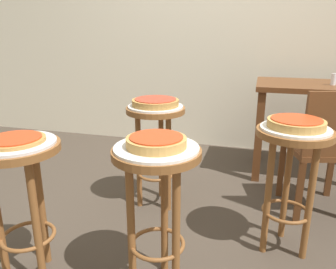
# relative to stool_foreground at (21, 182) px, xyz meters

# --- Properties ---
(ground_plane) EXTENTS (6.00, 6.00, 0.00)m
(ground_plane) POSITION_rel_stool_foreground_xyz_m (0.59, 0.65, -0.52)
(ground_plane) COLOR #42382D
(stool_foreground) EXTENTS (0.39, 0.39, 0.70)m
(stool_foreground) POSITION_rel_stool_foreground_xyz_m (0.00, 0.00, 0.00)
(stool_foreground) COLOR brown
(stool_foreground) RESTS_ON ground_plane
(serving_plate_foreground) EXTENTS (0.36, 0.36, 0.01)m
(serving_plate_foreground) POSITION_rel_stool_foreground_xyz_m (0.00, -0.00, 0.19)
(serving_plate_foreground) COLOR silver
(serving_plate_foreground) RESTS_ON stool_foreground
(pizza_foreground) EXTENTS (0.26, 0.26, 0.02)m
(pizza_foreground) POSITION_rel_stool_foreground_xyz_m (0.00, -0.00, 0.20)
(pizza_foreground) COLOR #B78442
(pizza_foreground) RESTS_ON serving_plate_foreground
(stool_middle) EXTENTS (0.39, 0.39, 0.70)m
(stool_middle) POSITION_rel_stool_foreground_xyz_m (0.62, 0.11, 0.00)
(stool_middle) COLOR brown
(stool_middle) RESTS_ON ground_plane
(serving_plate_middle) EXTENTS (0.37, 0.37, 0.01)m
(serving_plate_middle) POSITION_rel_stool_foreground_xyz_m (0.62, 0.11, 0.19)
(serving_plate_middle) COLOR white
(serving_plate_middle) RESTS_ON stool_middle
(pizza_middle) EXTENTS (0.26, 0.26, 0.05)m
(pizza_middle) POSITION_rel_stool_foreground_xyz_m (0.62, 0.11, 0.22)
(pizza_middle) COLOR tan
(pizza_middle) RESTS_ON serving_plate_middle
(stool_leftside) EXTENTS (0.39, 0.39, 0.70)m
(stool_leftside) POSITION_rel_stool_foreground_xyz_m (1.22, 0.58, 0.00)
(stool_leftside) COLOR brown
(stool_leftside) RESTS_ON ground_plane
(serving_plate_leftside) EXTENTS (0.35, 0.35, 0.01)m
(serving_plate_leftside) POSITION_rel_stool_foreground_xyz_m (1.22, 0.58, 0.19)
(serving_plate_leftside) COLOR white
(serving_plate_leftside) RESTS_ON stool_leftside
(pizza_leftside) EXTENTS (0.29, 0.29, 0.05)m
(pizza_leftside) POSITION_rel_stool_foreground_xyz_m (1.22, 0.58, 0.22)
(pizza_leftside) COLOR tan
(pizza_leftside) RESTS_ON serving_plate_leftside
(stool_rear) EXTENTS (0.39, 0.39, 0.70)m
(stool_rear) POSITION_rel_stool_foreground_xyz_m (0.38, 0.88, 0.00)
(stool_rear) COLOR brown
(stool_rear) RESTS_ON ground_plane
(serving_plate_rear) EXTENTS (0.36, 0.36, 0.01)m
(serving_plate_rear) POSITION_rel_stool_foreground_xyz_m (0.38, 0.88, 0.19)
(serving_plate_rear) COLOR silver
(serving_plate_rear) RESTS_ON stool_rear
(pizza_rear) EXTENTS (0.31, 0.31, 0.05)m
(pizza_rear) POSITION_rel_stool_foreground_xyz_m (0.38, 0.88, 0.22)
(pizza_rear) COLOR #B78442
(pizza_rear) RESTS_ON serving_plate_rear
(dining_table) EXTENTS (0.97, 0.60, 0.78)m
(dining_table) POSITION_rel_stool_foreground_xyz_m (1.48, 1.72, 0.12)
(dining_table) COLOR #5B3319
(dining_table) RESTS_ON ground_plane
(condiment_shaker) EXTENTS (0.04, 0.04, 0.09)m
(condiment_shaker) POSITION_rel_stool_foreground_xyz_m (1.57, 1.67, 0.30)
(condiment_shaker) COLOR white
(condiment_shaker) RESTS_ON dining_table
(wooden_chair) EXTENTS (0.49, 0.49, 0.85)m
(wooden_chair) POSITION_rel_stool_foreground_xyz_m (1.46, 1.05, -0.05)
(wooden_chair) COLOR #5B3319
(wooden_chair) RESTS_ON ground_plane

